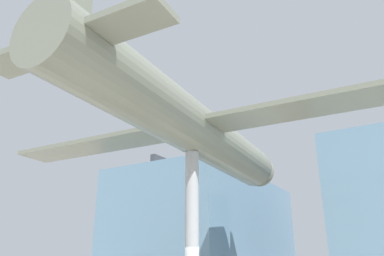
# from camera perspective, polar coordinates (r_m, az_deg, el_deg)

# --- Properties ---
(glass_pavilion_left) EXTENTS (8.76, 15.68, 8.78)m
(glass_pavilion_left) POSITION_cam_1_polar(r_m,az_deg,el_deg) (30.11, 2.46, -15.96)
(glass_pavilion_left) COLOR #60849E
(glass_pavilion_left) RESTS_ON ground_plane
(support_pylon_central) EXTENTS (0.50, 0.50, 5.93)m
(support_pylon_central) POSITION_cam_1_polar(r_m,az_deg,el_deg) (13.64, 0.00, -15.77)
(support_pylon_central) COLOR #999EA3
(support_pylon_central) RESTS_ON ground_plane
(suspended_airplane) EXTENTS (17.89, 16.03, 3.04)m
(suspended_airplane) POSITION_cam_1_polar(r_m,az_deg,el_deg) (14.63, 0.32, -0.18)
(suspended_airplane) COLOR slate
(suspended_airplane) RESTS_ON support_pylon_central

